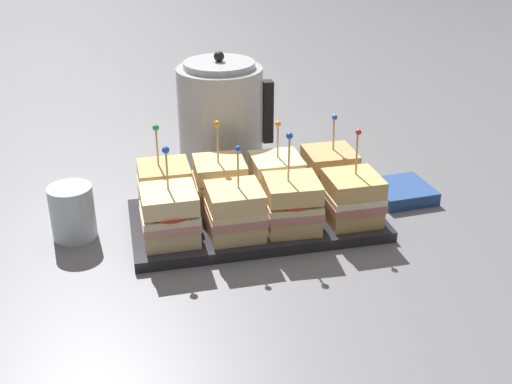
# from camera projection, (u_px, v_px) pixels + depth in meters

# --- Properties ---
(ground_plane) EXTENTS (6.00, 6.00, 0.00)m
(ground_plane) POSITION_uv_depth(u_px,v_px,m) (256.00, 225.00, 1.10)
(ground_plane) COLOR slate
(serving_platter) EXTENTS (0.42, 0.22, 0.02)m
(serving_platter) POSITION_uv_depth(u_px,v_px,m) (256.00, 220.00, 1.10)
(serving_platter) COLOR #232328
(serving_platter) RESTS_ON ground_plane
(sandwich_front_far_left) EXTENTS (0.09, 0.09, 0.16)m
(sandwich_front_far_left) POSITION_uv_depth(u_px,v_px,m) (170.00, 215.00, 1.00)
(sandwich_front_far_left) COLOR beige
(sandwich_front_far_left) RESTS_ON serving_platter
(sandwich_front_center_left) EXTENTS (0.09, 0.09, 0.15)m
(sandwich_front_center_left) POSITION_uv_depth(u_px,v_px,m) (235.00, 211.00, 1.02)
(sandwich_front_center_left) COLOR #DBB77A
(sandwich_front_center_left) RESTS_ON serving_platter
(sandwich_front_center_right) EXTENTS (0.09, 0.09, 0.17)m
(sandwich_front_center_right) POSITION_uv_depth(u_px,v_px,m) (292.00, 204.00, 1.04)
(sandwich_front_center_right) COLOR tan
(sandwich_front_center_right) RESTS_ON serving_platter
(sandwich_front_far_right) EXTENTS (0.09, 0.09, 0.16)m
(sandwich_front_far_right) POSITION_uv_depth(u_px,v_px,m) (352.00, 198.00, 1.06)
(sandwich_front_far_right) COLOR tan
(sandwich_front_far_right) RESTS_ON serving_platter
(sandwich_back_far_left) EXTENTS (0.09, 0.09, 0.16)m
(sandwich_back_far_left) POSITION_uv_depth(u_px,v_px,m) (165.00, 189.00, 1.09)
(sandwich_back_far_left) COLOR tan
(sandwich_back_far_left) RESTS_ON serving_platter
(sandwich_back_center_left) EXTENTS (0.09, 0.09, 0.16)m
(sandwich_back_center_left) POSITION_uv_depth(u_px,v_px,m) (220.00, 184.00, 1.11)
(sandwich_back_center_left) COLOR #DBB77A
(sandwich_back_center_left) RESTS_ON serving_platter
(sandwich_back_center_right) EXTENTS (0.09, 0.09, 0.15)m
(sandwich_back_center_right) POSITION_uv_depth(u_px,v_px,m) (276.00, 178.00, 1.13)
(sandwich_back_center_right) COLOR beige
(sandwich_back_center_right) RESTS_ON serving_platter
(sandwich_back_far_right) EXTENTS (0.09, 0.09, 0.15)m
(sandwich_back_far_right) POSITION_uv_depth(u_px,v_px,m) (329.00, 173.00, 1.15)
(sandwich_back_far_right) COLOR tan
(sandwich_back_far_right) RESTS_ON serving_platter
(kettle_steel) EXTENTS (0.19, 0.17, 0.24)m
(kettle_steel) POSITION_uv_depth(u_px,v_px,m) (221.00, 118.00, 1.26)
(kettle_steel) COLOR #B7BABF
(kettle_steel) RESTS_ON ground_plane
(drinking_glass) EXTENTS (0.07, 0.07, 0.09)m
(drinking_glass) POSITION_uv_depth(u_px,v_px,m) (73.00, 212.00, 1.04)
(drinking_glass) COLOR silver
(drinking_glass) RESTS_ON ground_plane
(napkin_stack) EXTENTS (0.11, 0.11, 0.02)m
(napkin_stack) POSITION_uv_depth(u_px,v_px,m) (401.00, 192.00, 1.19)
(napkin_stack) COLOR navy
(napkin_stack) RESTS_ON ground_plane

